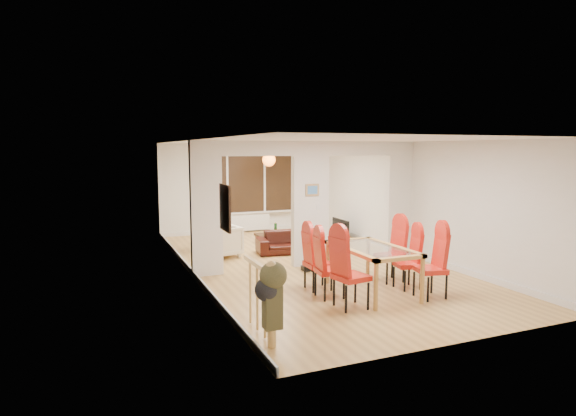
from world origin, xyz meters
TOP-DOWN VIEW (x-y plane):
  - floor at (0.00, 0.00)m, footprint 5.00×9.00m
  - room_walls at (0.00, 0.00)m, footprint 5.00×9.00m
  - divider_wall at (0.00, 0.00)m, footprint 5.00×0.18m
  - bay_window_blinds at (0.00, 4.44)m, footprint 3.00×0.08m
  - radiator at (0.00, 4.40)m, footprint 1.40×0.08m
  - pendant_light at (0.30, 3.30)m, footprint 0.36×0.36m
  - stair_newel at (-2.25, -3.20)m, footprint 0.40×1.20m
  - wall_poster at (-2.47, -2.40)m, footprint 0.04×0.52m
  - pillar_photo at (0.00, -0.10)m, footprint 0.30×0.03m
  - dining_table at (0.11, -2.22)m, footprint 0.96×1.70m
  - dining_chair_la at (-0.60, -2.77)m, footprint 0.53×0.53m
  - dining_chair_lb at (-0.66, -2.18)m, footprint 0.48×0.48m
  - dining_chair_lc at (-0.63, -1.68)m, footprint 0.43×0.43m
  - dining_chair_ra at (0.87, -2.82)m, footprint 0.54×0.54m
  - dining_chair_rb at (0.84, -2.23)m, footprint 0.49×0.49m
  - dining_chair_rc at (0.82, -1.73)m, footprint 0.45×0.45m
  - sofa at (0.18, 1.27)m, footprint 1.85×0.95m
  - armchair at (-1.55, 1.48)m, footprint 0.91×0.93m
  - person at (-1.62, 2.27)m, footprint 0.73×0.59m
  - television at (2.00, 2.49)m, footprint 0.92×0.14m
  - coffee_table at (0.22, 2.55)m, footprint 1.16×0.73m
  - bottle at (0.17, 2.47)m, footprint 0.07×0.07m
  - bowl at (0.47, 2.57)m, footprint 0.21×0.21m
  - shoes at (-0.25, -0.45)m, footprint 0.22×0.24m

SIDE VIEW (x-z plane):
  - floor at x=0.00m, z-range -0.01..0.01m
  - shoes at x=-0.25m, z-range 0.00..0.09m
  - coffee_table at x=0.22m, z-range 0.00..0.25m
  - sofa at x=0.18m, z-range 0.00..0.52m
  - television at x=2.00m, z-range 0.00..0.53m
  - bowl at x=0.47m, z-range 0.25..0.30m
  - radiator at x=0.00m, z-range 0.05..0.55m
  - armchair at x=-1.55m, z-range 0.00..0.72m
  - bottle at x=0.17m, z-range 0.25..0.54m
  - dining_table at x=0.11m, z-range 0.00..0.80m
  - dining_chair_rb at x=0.84m, z-range 0.00..1.02m
  - dining_chair_lc at x=-0.63m, z-range 0.00..1.06m
  - dining_chair_lb at x=-0.66m, z-range 0.00..1.06m
  - dining_chair_rc at x=0.82m, z-range 0.00..1.09m
  - stair_newel at x=-2.25m, z-range 0.00..1.10m
  - dining_chair_ra at x=0.87m, z-range 0.00..1.11m
  - dining_chair_la at x=-0.60m, z-range 0.00..1.16m
  - person at x=-1.62m, z-range 0.00..1.74m
  - room_walls at x=0.00m, z-range 0.00..2.60m
  - divider_wall at x=0.00m, z-range 0.00..2.60m
  - bay_window_blinds at x=0.00m, z-range 0.60..2.40m
  - wall_poster at x=-2.47m, z-range 1.27..1.94m
  - pillar_photo at x=0.00m, z-range 1.48..1.73m
  - pendant_light at x=0.30m, z-range 1.97..2.33m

